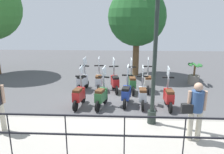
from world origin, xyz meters
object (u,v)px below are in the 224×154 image
object	(u,v)px
potted_palm	(194,75)
scooter_far_4	(83,81)
pedestrian_with_bag	(196,107)
scooter_near_3	(101,95)
scooter_far_0	(148,82)
scooter_far_1	(132,82)
scooter_near_0	(169,96)
lamp_post_near	(154,64)
scooter_near_2	(126,93)
scooter_far_2	(115,81)
scooter_near_4	(79,95)
scooter_far_3	(99,81)
scooter_near_1	(142,95)
tree_distant	(137,17)

from	to	relation	value
potted_palm	scooter_far_4	world-z (taller)	scooter_far_4
pedestrian_with_bag	scooter_near_3	xyz separation A→B (m)	(2.39, 2.67, -0.60)
scooter_far_0	scooter_far_1	world-z (taller)	same
scooter_near_0	scooter_far_1	world-z (taller)	same
lamp_post_near	scooter_near_2	world-z (taller)	lamp_post_near
scooter_near_3	scooter_far_0	size ratio (longest dim) A/B	1.00
scooter_far_2	scooter_far_4	size ratio (longest dim) A/B	1.00
scooter_near_0	scooter_far_1	bearing A→B (deg)	36.98
scooter_far_0	scooter_near_4	bearing A→B (deg)	127.64
scooter_far_3	scooter_near_1	bearing A→B (deg)	-136.13
scooter_far_2	scooter_far_3	xyz separation A→B (m)	(0.12, 0.75, 0.00)
lamp_post_near	scooter_far_3	size ratio (longest dim) A/B	2.74
tree_distant	scooter_far_4	xyz separation A→B (m)	(-3.02, 2.61, -2.85)
pedestrian_with_bag	tree_distant	size ratio (longest dim) A/B	0.32
scooter_far_1	scooter_far_2	world-z (taller)	same
scooter_far_2	scooter_far_3	world-z (taller)	same
scooter_near_0	scooter_near_1	bearing A→B (deg)	82.45
scooter_far_0	scooter_far_3	distance (m)	2.25
tree_distant	potted_palm	world-z (taller)	tree_distant
lamp_post_near	tree_distant	distance (m)	6.55
scooter_near_2	pedestrian_with_bag	bearing A→B (deg)	-137.97
scooter_far_2	scooter_far_4	xyz separation A→B (m)	(0.05, 1.50, 0.00)
scooter_far_3	scooter_far_4	distance (m)	0.75
tree_distant	scooter_near_1	distance (m)	5.56
potted_palm	scooter_far_4	bearing A→B (deg)	104.09
scooter_near_2	scooter_near_3	world-z (taller)	same
potted_palm	scooter_near_0	world-z (taller)	scooter_near_0
pedestrian_with_bag	lamp_post_near	bearing A→B (deg)	45.25
tree_distant	scooter_far_0	xyz separation A→B (m)	(-3.00, -0.40, -2.85)
scooter_far_3	scooter_far_4	world-z (taller)	same
pedestrian_with_bag	scooter_near_4	size ratio (longest dim) A/B	1.03
scooter_near_4	scooter_far_2	size ratio (longest dim) A/B	1.00
pedestrian_with_bag	scooter_far_3	world-z (taller)	pedestrian_with_bag
scooter_near_3	scooter_far_4	size ratio (longest dim) A/B	1.00
scooter_far_2	scooter_near_4	bearing A→B (deg)	132.58
tree_distant	scooter_far_1	bearing A→B (deg)	173.99
scooter_near_0	scooter_far_3	world-z (taller)	same
pedestrian_with_bag	scooter_far_4	size ratio (longest dim) A/B	1.03
scooter_far_4	scooter_near_2	bearing A→B (deg)	-114.96
scooter_far_3	scooter_far_4	size ratio (longest dim) A/B	1.00
potted_palm	scooter_far_2	bearing A→B (deg)	109.64
scooter_near_1	scooter_far_4	distance (m)	3.14
pedestrian_with_bag	scooter_far_4	world-z (taller)	pedestrian_with_bag
potted_palm	scooter_near_3	xyz separation A→B (m)	(-3.30, 4.44, 0.04)
lamp_post_near	scooter_near_4	bearing A→B (deg)	59.46
scooter_near_1	scooter_far_3	world-z (taller)	same
scooter_far_0	potted_palm	bearing A→B (deg)	-58.31
pedestrian_with_bag	scooter_far_4	distance (m)	5.74
lamp_post_near	scooter_far_1	distance (m)	3.63
scooter_near_1	scooter_far_0	xyz separation A→B (m)	(1.77, -0.39, 0.00)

